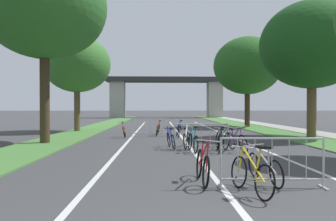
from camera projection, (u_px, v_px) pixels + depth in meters
name	position (u px, v px, depth m)	size (l,w,h in m)	color
grass_verge_left	(97.00, 127.00, 25.96)	(2.53, 58.09, 0.05)	#477A38
grass_verge_right	(251.00, 127.00, 26.37)	(2.53, 58.09, 0.05)	#477A38
sidewalk_path_right	(277.00, 127.00, 26.44)	(1.91, 58.09, 0.08)	#9E9B93
lane_stripe_center	(180.00, 135.00, 19.21)	(0.14, 33.60, 0.01)	silver
lane_stripe_right_lane	(226.00, 135.00, 19.30)	(0.14, 33.60, 0.01)	silver
lane_stripe_left_lane	(134.00, 135.00, 19.12)	(0.14, 33.60, 0.01)	silver
overpass_bridge	(166.00, 91.00, 50.35)	(18.83, 3.26, 6.40)	#2D2D30
tree_left_oak_near	(44.00, 6.00, 14.49)	(5.67, 5.67, 8.72)	#3D2D1E
tree_left_pine_far	(77.00, 64.00, 21.76)	(4.57, 4.57, 6.58)	brown
tree_right_cypress_far	(312.00, 45.00, 17.39)	(5.62, 5.62, 7.48)	brown
tree_right_oak_mid	(247.00, 66.00, 26.49)	(5.63, 5.63, 7.53)	#3D2D1E
crowd_barrier_nearest	(272.00, 163.00, 6.59)	(2.20, 0.56, 1.05)	#ADADB2
crowd_barrier_second	(201.00, 137.00, 12.39)	(2.19, 0.48, 1.05)	#ADADB2
crowd_barrier_third	(150.00, 127.00, 18.15)	(2.19, 0.50, 1.05)	#ADADB2
bicycle_blue_0	(171.00, 140.00, 12.94)	(0.55, 1.69, 0.94)	black
bicycle_orange_1	(124.00, 131.00, 17.54)	(0.45, 1.61, 0.95)	black
bicycle_red_2	(203.00, 166.00, 7.01)	(0.49, 1.68, 1.02)	black
bicycle_yellow_3	(251.00, 174.00, 6.14)	(0.52, 1.63, 0.96)	black
bicycle_white_4	(187.00, 139.00, 12.93)	(0.50, 1.66, 0.96)	black
bicycle_green_5	(222.00, 139.00, 12.98)	(0.52, 1.79, 0.94)	black
bicycle_black_6	(219.00, 142.00, 11.87)	(0.54, 1.60, 0.91)	black
bicycle_purple_7	(237.00, 141.00, 12.03)	(0.53, 1.73, 1.01)	black
bicycle_teal_8	(193.00, 142.00, 11.99)	(0.43, 1.68, 0.97)	black
bicycle_silver_9	(264.00, 167.00, 7.02)	(0.51, 1.67, 0.86)	black
bicycle_blue_10	(179.00, 130.00, 17.76)	(0.44, 1.73, 0.98)	black
bicycle_orange_11	(158.00, 129.00, 18.76)	(0.51, 1.75, 0.99)	black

